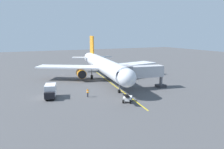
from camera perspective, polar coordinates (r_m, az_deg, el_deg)
name	(u,v)px	position (r m, az deg, el deg)	size (l,w,h in m)	color
ground_plane	(97,80)	(64.16, -3.53, -1.23)	(220.00, 220.00, 0.00)	#4C4C4F
apron_lead_in_line	(114,85)	(57.45, 0.40, -2.54)	(0.24, 40.00, 0.01)	yellow
airplane	(103,65)	(62.36, -2.10, 2.19)	(34.30, 40.22, 11.50)	silver
jet_bridge	(139,72)	(53.44, 6.43, 0.54)	(11.52, 4.62, 5.40)	#B7B7BC
ground_crew_marshaller	(88,93)	(46.96, -5.88, -4.37)	(0.33, 0.44, 1.71)	#23232D
box_truck_near_nose	(50,91)	(47.36, -14.63, -3.90)	(3.16, 4.96, 2.62)	black
belt_loader_starboard_side	(127,98)	(43.56, 3.74, -5.72)	(3.70, 4.39, 2.32)	white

